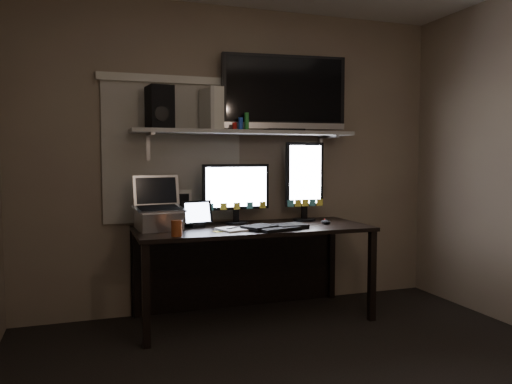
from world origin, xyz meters
name	(u,v)px	position (x,y,z in m)	size (l,w,h in m)	color
back_wall	(239,159)	(0.00, 1.80, 1.25)	(3.60, 3.60, 0.00)	#715F51
window_blinds	(173,153)	(-0.55, 1.79, 1.30)	(1.10, 0.02, 1.10)	beige
desk	(248,246)	(0.00, 1.55, 0.55)	(1.80, 0.75, 0.73)	black
wall_shelf	(245,132)	(0.00, 1.62, 1.46)	(1.80, 0.35, 0.03)	#A2A19D
monitor_landscape	(236,193)	(-0.08, 1.61, 0.98)	(0.56, 0.06, 0.49)	black
monitor_portrait	(304,181)	(0.53, 1.62, 1.07)	(0.34, 0.06, 0.67)	black
keyboard	(275,227)	(0.12, 1.26, 0.74)	(0.49, 0.19, 0.03)	black
mouse	(326,222)	(0.60, 1.37, 0.75)	(0.06, 0.10, 0.04)	black
notepad	(232,229)	(-0.21, 1.28, 0.74)	(0.16, 0.22, 0.01)	silver
tablet	(197,214)	(-0.42, 1.51, 0.83)	(0.24, 0.10, 0.21)	black
file_sorter	(176,208)	(-0.56, 1.67, 0.87)	(0.21, 0.10, 0.27)	black
laptop	(159,204)	(-0.71, 1.47, 0.93)	(0.35, 0.28, 0.39)	#A7A8AC
cup	(177,228)	(-0.64, 1.14, 0.78)	(0.08, 0.08, 0.11)	brown
sticky_notes	(232,229)	(-0.19, 1.35, 0.73)	(0.31, 0.23, 0.00)	#FFED45
tv	(284,94)	(0.35, 1.65, 1.79)	(1.04, 0.19, 0.62)	black
game_console	(211,109)	(-0.28, 1.62, 1.64)	(0.08, 0.27, 0.33)	beige
speaker	(160,108)	(-0.68, 1.64, 1.64)	(0.18, 0.22, 0.33)	black
bottles	(241,121)	(-0.05, 1.57, 1.55)	(0.22, 0.05, 0.14)	#A50F0C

